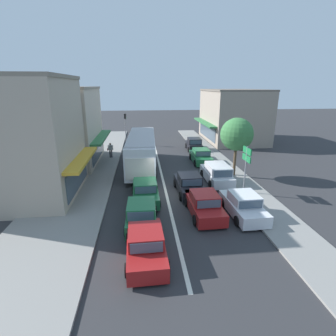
{
  "coord_description": "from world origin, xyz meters",
  "views": [
    {
      "loc": [
        -1.71,
        -18.05,
        7.73
      ],
      "look_at": [
        0.4,
        2.58,
        1.2
      ],
      "focal_mm": 28.0,
      "sensor_mm": 36.0,
      "label": 1
    }
  ],
  "objects_px": {
    "parked_wagon_kerb_second": "(217,174)",
    "street_tree_right": "(237,134)",
    "city_bus": "(142,149)",
    "parked_sedan_kerb_third": "(201,156)",
    "sedan_adjacent_lane_lead": "(146,245)",
    "sedan_adjacent_lane_trail": "(145,191)",
    "sedan_behind_bus_near": "(189,184)",
    "traffic_light_downstreet": "(125,124)",
    "parked_hatchback_kerb_rear": "(194,144)",
    "sedan_queue_gap_filler": "(204,205)",
    "hatchback_queue_far_back": "(141,215)",
    "parked_sedan_kerb_front": "(243,205)",
    "directional_road_sign": "(246,159)",
    "pedestrian_with_handbag_near": "(110,149)"
  },
  "relations": [
    {
      "from": "parked_sedan_kerb_front",
      "to": "parked_sedan_kerb_third",
      "type": "bearing_deg",
      "value": 90.05
    },
    {
      "from": "sedan_behind_bus_near",
      "to": "parked_sedan_kerb_third",
      "type": "relative_size",
      "value": 1.01
    },
    {
      "from": "sedan_adjacent_lane_trail",
      "to": "sedan_queue_gap_filler",
      "type": "relative_size",
      "value": 0.99
    },
    {
      "from": "traffic_light_downstreet",
      "to": "sedan_adjacent_lane_trail",
      "type": "bearing_deg",
      "value": -83.1
    },
    {
      "from": "hatchback_queue_far_back",
      "to": "parked_sedan_kerb_front",
      "type": "height_order",
      "value": "hatchback_queue_far_back"
    },
    {
      "from": "sedan_adjacent_lane_trail",
      "to": "parked_sedan_kerb_third",
      "type": "height_order",
      "value": "same"
    },
    {
      "from": "city_bus",
      "to": "street_tree_right",
      "type": "relative_size",
      "value": 2.11
    },
    {
      "from": "city_bus",
      "to": "sedan_adjacent_lane_trail",
      "type": "bearing_deg",
      "value": -88.7
    },
    {
      "from": "parked_sedan_kerb_third",
      "to": "parked_wagon_kerb_second",
      "type": "bearing_deg",
      "value": -89.65
    },
    {
      "from": "sedan_queue_gap_filler",
      "to": "directional_road_sign",
      "type": "distance_m",
      "value": 5.19
    },
    {
      "from": "parked_sedan_kerb_third",
      "to": "traffic_light_downstreet",
      "type": "height_order",
      "value": "traffic_light_downstreet"
    },
    {
      "from": "sedan_queue_gap_filler",
      "to": "parked_sedan_kerb_front",
      "type": "height_order",
      "value": "same"
    },
    {
      "from": "parked_sedan_kerb_third",
      "to": "parked_hatchback_kerb_rear",
      "type": "distance_m",
      "value": 5.62
    },
    {
      "from": "sedan_adjacent_lane_trail",
      "to": "street_tree_right",
      "type": "relative_size",
      "value": 0.82
    },
    {
      "from": "sedan_behind_bus_near",
      "to": "parked_sedan_kerb_third",
      "type": "height_order",
      "value": "same"
    },
    {
      "from": "sedan_adjacent_lane_lead",
      "to": "parked_sedan_kerb_third",
      "type": "bearing_deg",
      "value": 68.47
    },
    {
      "from": "parked_sedan_kerb_third",
      "to": "parked_hatchback_kerb_rear",
      "type": "xyz_separation_m",
      "value": [
        0.39,
        5.61,
        0.05
      ]
    },
    {
      "from": "directional_road_sign",
      "to": "parked_hatchback_kerb_rear",
      "type": "bearing_deg",
      "value": 93.94
    },
    {
      "from": "city_bus",
      "to": "sedan_queue_gap_filler",
      "type": "xyz_separation_m",
      "value": [
        3.78,
        -10.29,
        -1.22
      ]
    },
    {
      "from": "sedan_adjacent_lane_lead",
      "to": "hatchback_queue_far_back",
      "type": "bearing_deg",
      "value": 93.56
    },
    {
      "from": "sedan_adjacent_lane_lead",
      "to": "sedan_adjacent_lane_trail",
      "type": "bearing_deg",
      "value": 89.04
    },
    {
      "from": "street_tree_right",
      "to": "sedan_adjacent_lane_lead",
      "type": "bearing_deg",
      "value": -126.67
    },
    {
      "from": "parked_sedan_kerb_third",
      "to": "city_bus",
      "type": "bearing_deg",
      "value": -169.03
    },
    {
      "from": "sedan_queue_gap_filler",
      "to": "sedan_adjacent_lane_lead",
      "type": "distance_m",
      "value": 5.41
    },
    {
      "from": "parked_sedan_kerb_front",
      "to": "traffic_light_downstreet",
      "type": "height_order",
      "value": "traffic_light_downstreet"
    },
    {
      "from": "traffic_light_downstreet",
      "to": "street_tree_right",
      "type": "distance_m",
      "value": 17.64
    },
    {
      "from": "sedan_adjacent_lane_lead",
      "to": "hatchback_queue_far_back",
      "type": "height_order",
      "value": "hatchback_queue_far_back"
    },
    {
      "from": "parked_sedan_kerb_front",
      "to": "pedestrian_with_handbag_near",
      "type": "bearing_deg",
      "value": 123.79
    },
    {
      "from": "parked_sedan_kerb_front",
      "to": "parked_wagon_kerb_second",
      "type": "relative_size",
      "value": 0.94
    },
    {
      "from": "parked_hatchback_kerb_rear",
      "to": "street_tree_right",
      "type": "bearing_deg",
      "value": -81.18
    },
    {
      "from": "sedan_behind_bus_near",
      "to": "street_tree_right",
      "type": "xyz_separation_m",
      "value": [
        4.65,
        3.34,
        3.1
      ]
    },
    {
      "from": "parked_sedan_kerb_front",
      "to": "directional_road_sign",
      "type": "height_order",
      "value": "directional_road_sign"
    },
    {
      "from": "traffic_light_downstreet",
      "to": "street_tree_right",
      "type": "height_order",
      "value": "street_tree_right"
    },
    {
      "from": "sedan_adjacent_lane_trail",
      "to": "traffic_light_downstreet",
      "type": "distance_m",
      "value": 18.97
    },
    {
      "from": "parked_hatchback_kerb_rear",
      "to": "traffic_light_downstreet",
      "type": "relative_size",
      "value": 0.89
    },
    {
      "from": "sedan_adjacent_lane_trail",
      "to": "parked_hatchback_kerb_rear",
      "type": "xyz_separation_m",
      "value": [
        6.36,
        14.57,
        0.05
      ]
    },
    {
      "from": "parked_wagon_kerb_second",
      "to": "sedan_adjacent_lane_lead",
      "type": "bearing_deg",
      "value": -122.72
    },
    {
      "from": "hatchback_queue_far_back",
      "to": "street_tree_right",
      "type": "height_order",
      "value": "street_tree_right"
    },
    {
      "from": "hatchback_queue_far_back",
      "to": "street_tree_right",
      "type": "xyz_separation_m",
      "value": [
        8.23,
        7.89,
        3.06
      ]
    },
    {
      "from": "sedan_behind_bus_near",
      "to": "pedestrian_with_handbag_near",
      "type": "relative_size",
      "value": 2.6
    },
    {
      "from": "sedan_behind_bus_near",
      "to": "sedan_adjacent_lane_lead",
      "type": "bearing_deg",
      "value": -114.49
    },
    {
      "from": "sedan_queue_gap_filler",
      "to": "street_tree_right",
      "type": "distance_m",
      "value": 8.71
    },
    {
      "from": "parked_wagon_kerb_second",
      "to": "traffic_light_downstreet",
      "type": "bearing_deg",
      "value": 117.87
    },
    {
      "from": "parked_wagon_kerb_second",
      "to": "street_tree_right",
      "type": "distance_m",
      "value": 3.81
    },
    {
      "from": "traffic_light_downstreet",
      "to": "directional_road_sign",
      "type": "distance_m",
      "value": 20.63
    },
    {
      "from": "sedan_adjacent_lane_lead",
      "to": "traffic_light_downstreet",
      "type": "relative_size",
      "value": 1.01
    },
    {
      "from": "sedan_adjacent_lane_trail",
      "to": "parked_sedan_kerb_third",
      "type": "bearing_deg",
      "value": 56.3
    },
    {
      "from": "city_bus",
      "to": "parked_sedan_kerb_third",
      "type": "xyz_separation_m",
      "value": [
        6.15,
        1.19,
        -1.22
      ]
    },
    {
      "from": "parked_wagon_kerb_second",
      "to": "street_tree_right",
      "type": "height_order",
      "value": "street_tree_right"
    },
    {
      "from": "sedan_adjacent_lane_lead",
      "to": "sedan_behind_bus_near",
      "type": "xyz_separation_m",
      "value": [
        3.41,
        7.48,
        0.0
      ]
    }
  ]
}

